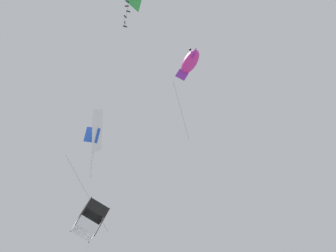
{
  "coord_description": "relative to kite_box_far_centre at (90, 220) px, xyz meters",
  "views": [
    {
      "loc": [
        18.33,
        -18.66,
        20.09
      ],
      "look_at": [
        0.05,
        0.28,
        35.51
      ],
      "focal_mm": 61.81,
      "sensor_mm": 36.0,
      "label": 1
    }
  ],
  "objects": [
    {
      "name": "kite_fish_near_left",
      "position": [
        1.04,
        6.42,
        12.38
      ],
      "size": [
        2.0,
        2.0,
        6.76
      ],
      "rotation": [
        0.47,
        0.0,
        2.5
      ],
      "color": "#DB2D93"
    },
    {
      "name": "kite_box_far_centre",
      "position": [
        0.0,
        0.0,
        0.0
      ],
      "size": [
        1.66,
        1.96,
        1.96
      ],
      "rotation": [
        0.42,
        0.0,
        2.72
      ],
      "color": "black"
    },
    {
      "name": "kite_delta_mid_left",
      "position": [
        -3.21,
        2.45,
        7.2
      ],
      "size": [
        3.43,
        3.29,
        6.88
      ],
      "rotation": [
        0.15,
        0.0,
        2.33
      ],
      "color": "white"
    }
  ]
}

